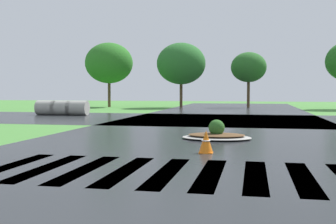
% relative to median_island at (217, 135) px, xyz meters
% --- Properties ---
extents(asphalt_roadway, '(11.71, 80.00, 0.01)m').
position_rel_median_island_xyz_m(asphalt_roadway, '(-0.50, -0.99, -0.15)').
color(asphalt_roadway, '#232628').
rests_on(asphalt_roadway, ground).
extents(asphalt_cross_road, '(90.00, 10.54, 0.01)m').
position_rel_median_island_xyz_m(asphalt_cross_road, '(-0.50, 9.72, -0.15)').
color(asphalt_cross_road, '#232628').
rests_on(asphalt_cross_road, ground).
extents(crosswalk_stripes, '(7.65, 3.38, 0.01)m').
position_rel_median_island_xyz_m(crosswalk_stripes, '(-0.50, -6.10, -0.15)').
color(crosswalk_stripes, white).
rests_on(crosswalk_stripes, ground).
extents(median_island, '(2.41, 1.72, 0.68)m').
position_rel_median_island_xyz_m(median_island, '(0.00, 0.00, 0.00)').
color(median_island, '#9E9B93').
rests_on(median_island, ground).
extents(drainage_pipe_stack, '(3.62, 1.02, 0.99)m').
position_rel_median_island_xyz_m(drainage_pipe_stack, '(-11.50, 11.87, 0.35)').
color(drainage_pipe_stack, '#9E9B93').
rests_on(drainage_pipe_stack, ground).
extents(traffic_cone, '(0.40, 0.40, 0.62)m').
position_rel_median_island_xyz_m(traffic_cone, '(-0.00, -3.29, 0.15)').
color(traffic_cone, orange).
rests_on(traffic_cone, ground).
extents(background_treeline, '(33.44, 5.97, 6.43)m').
position_rel_median_island_xyz_m(background_treeline, '(-1.66, 25.58, 4.09)').
color(background_treeline, '#4C3823').
rests_on(background_treeline, ground).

